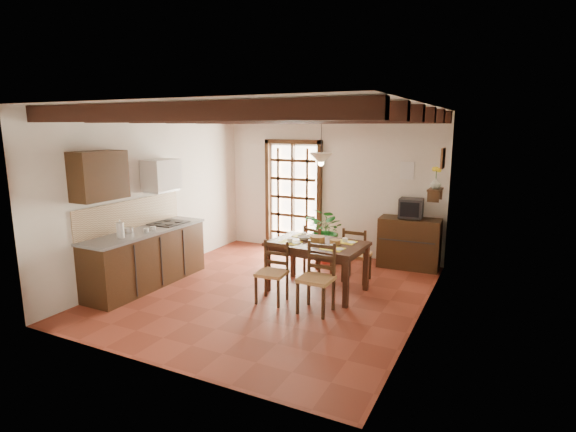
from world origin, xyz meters
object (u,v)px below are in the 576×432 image
Objects in this scene: kitchen_counter at (147,257)px; pendant_lamp at (321,158)px; chair_far_left at (317,259)px; potted_plant at (327,233)px; chair_near_right at (316,291)px; crt_tv at (411,208)px; chair_far_right at (356,264)px; sideboard at (409,243)px; chair_near_left at (272,283)px; dining_table at (317,249)px.

pendant_lamp is (2.57, 1.08, 1.60)m from kitchen_counter.
potted_plant is (-0.13, 0.75, 0.30)m from chair_far_left.
chair_near_right reaches higher than chair_far_left.
kitchen_counter is 4.62m from crt_tv.
chair_near_right is 1.11× the size of chair_far_left.
potted_plant reaches higher than chair_far_right.
chair_near_right is 0.90× the size of sideboard.
kitchen_counter reaches higher than chair_far_right.
chair_far_right is 1.08× the size of pendant_lamp.
sideboard reaches higher than chair_far_right.
pendant_lamp reaches higher than crt_tv.
chair_far_right is at bearing 56.09° from pendant_lamp.
kitchen_counter is at bearing -177.09° from chair_near_left.
chair_near_left is at bearing 177.33° from chair_near_right.
kitchen_counter is at bearing -130.53° from potted_plant.
crt_tv is (3.61, 2.82, 0.63)m from kitchen_counter.
dining_table is 0.92m from chair_far_left.
chair_near_right is at bearing -8.07° from chair_near_left.
chair_far_right is at bearing -165.45° from chair_far_left.
chair_near_left is at bearing -116.92° from pendant_lamp.
potted_plant reaches higher than kitchen_counter.
chair_near_right is (0.72, -0.05, 0.02)m from chair_near_left.
pendant_lamp is at bearing 110.90° from chair_near_right.
pendant_lamp reaches higher than chair_far_right.
chair_near_left is 1.65m from chair_far_right.
crt_tv is at bearing 64.41° from dining_table.
crt_tv reaches higher than chair_near_left.
sideboard is at bearing 75.48° from chair_near_right.
kitchen_counter reaches higher than dining_table.
chair_near_left is at bearing -123.09° from crt_tv.
dining_table is 2.15m from crt_tv.
dining_table is 1.73× the size of chair_far_left.
chair_near_right is at bearing -108.02° from sideboard.
chair_far_right is 1.30m from sideboard.
pendant_lamp is (-0.00, 0.10, 1.40)m from dining_table.
chair_far_left is (2.26, 1.75, -0.20)m from kitchen_counter.
dining_table is 0.90m from chair_near_right.
crt_tv is at bearing 12.41° from potted_plant.
chair_near_left is 2.10× the size of crt_tv.
kitchen_counter is 2.18m from chair_near_left.
crt_tv is (0.00, -0.01, 0.65)m from sideboard.
sideboard reaches higher than chair_far_left.
potted_plant is 2.67× the size of pendant_lamp.
chair_far_left reaches higher than dining_table.
chair_far_left is at bearing 115.27° from pendant_lamp.
sideboard is 2.60m from pendant_lamp.
chair_near_left is 2.94m from sideboard.
chair_far_right is at bearing -43.22° from potted_plant.
kitchen_counter is at bearing -155.15° from dining_table.
pendant_lamp is (-1.04, -1.74, 0.97)m from crt_tv.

